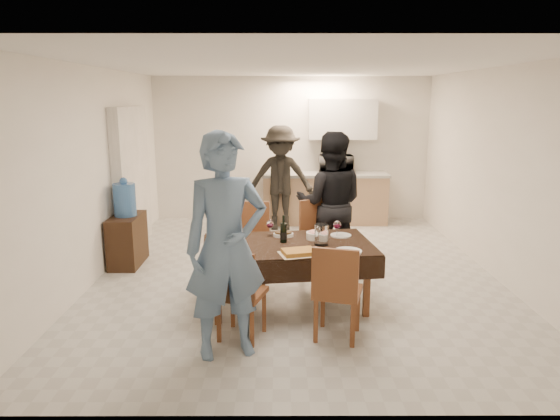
{
  "coord_description": "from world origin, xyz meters",
  "views": [
    {
      "loc": [
        -0.23,
        -6.15,
        2.22
      ],
      "look_at": [
        -0.21,
        -0.3,
        0.9
      ],
      "focal_mm": 32.0,
      "sensor_mm": 36.0,
      "label": 1
    }
  ],
  "objects_px": {
    "microwave": "(336,164)",
    "water_jug": "(125,200)",
    "wine_bottle": "(284,229)",
    "person_near": "(226,247)",
    "water_pitcher": "(321,235)",
    "person_kitchen": "(280,178)",
    "dining_table": "(288,246)",
    "person_far": "(330,204)",
    "console": "(128,240)",
    "savoury_tart": "(299,252)"
  },
  "relations": [
    {
      "from": "microwave",
      "to": "water_jug",
      "type": "bearing_deg",
      "value": 37.23
    },
    {
      "from": "wine_bottle",
      "to": "person_near",
      "type": "distance_m",
      "value": 1.22
    },
    {
      "from": "wine_bottle",
      "to": "water_pitcher",
      "type": "distance_m",
      "value": 0.41
    },
    {
      "from": "water_pitcher",
      "to": "water_jug",
      "type": "bearing_deg",
      "value": 150.35
    },
    {
      "from": "person_near",
      "to": "person_kitchen",
      "type": "xyz_separation_m",
      "value": [
        0.48,
        4.31,
        -0.1
      ]
    },
    {
      "from": "person_near",
      "to": "water_jug",
      "type": "bearing_deg",
      "value": 104.74
    },
    {
      "from": "water_jug",
      "to": "person_near",
      "type": "height_order",
      "value": "person_near"
    },
    {
      "from": "dining_table",
      "to": "microwave",
      "type": "bearing_deg",
      "value": 69.05
    },
    {
      "from": "wine_bottle",
      "to": "person_kitchen",
      "type": "bearing_deg",
      "value": 90.38
    },
    {
      "from": "person_kitchen",
      "to": "wine_bottle",
      "type": "bearing_deg",
      "value": -89.62
    },
    {
      "from": "person_far",
      "to": "person_kitchen",
      "type": "height_order",
      "value": "person_far"
    },
    {
      "from": "console",
      "to": "wine_bottle",
      "type": "distance_m",
      "value": 2.53
    },
    {
      "from": "water_pitcher",
      "to": "savoury_tart",
      "type": "relative_size",
      "value": 0.59
    },
    {
      "from": "dining_table",
      "to": "microwave",
      "type": "distance_m",
      "value": 3.84
    },
    {
      "from": "wine_bottle",
      "to": "person_kitchen",
      "type": "distance_m",
      "value": 3.21
    },
    {
      "from": "dining_table",
      "to": "person_far",
      "type": "height_order",
      "value": "person_far"
    },
    {
      "from": "water_jug",
      "to": "dining_table",
      "type": "bearing_deg",
      "value": -32.56
    },
    {
      "from": "savoury_tart",
      "to": "person_far",
      "type": "xyz_separation_m",
      "value": [
        0.45,
        1.43,
        0.19
      ]
    },
    {
      "from": "water_jug",
      "to": "water_pitcher",
      "type": "height_order",
      "value": "water_jug"
    },
    {
      "from": "microwave",
      "to": "savoury_tart",
      "type": "bearing_deg",
      "value": 78.62
    },
    {
      "from": "console",
      "to": "microwave",
      "type": "height_order",
      "value": "microwave"
    },
    {
      "from": "water_pitcher",
      "to": "person_kitchen",
      "type": "bearing_deg",
      "value": 97.26
    },
    {
      "from": "water_jug",
      "to": "microwave",
      "type": "xyz_separation_m",
      "value": [
        3.07,
        2.34,
        0.17
      ]
    },
    {
      "from": "dining_table",
      "to": "wine_bottle",
      "type": "xyz_separation_m",
      "value": [
        -0.05,
        0.05,
        0.18
      ]
    },
    {
      "from": "dining_table",
      "to": "water_pitcher",
      "type": "distance_m",
      "value": 0.38
    },
    {
      "from": "water_pitcher",
      "to": "microwave",
      "type": "distance_m",
      "value": 3.81
    },
    {
      "from": "dining_table",
      "to": "console",
      "type": "relative_size",
      "value": 2.59
    },
    {
      "from": "microwave",
      "to": "water_pitcher",
      "type": "bearing_deg",
      "value": 81.33
    },
    {
      "from": "water_jug",
      "to": "person_far",
      "type": "xyz_separation_m",
      "value": [
        2.7,
        -0.32,
        0.01
      ]
    },
    {
      "from": "savoury_tart",
      "to": "person_far",
      "type": "height_order",
      "value": "person_far"
    },
    {
      "from": "microwave",
      "to": "person_kitchen",
      "type": "bearing_deg",
      "value": 24.34
    },
    {
      "from": "person_far",
      "to": "person_kitchen",
      "type": "relative_size",
      "value": 1.03
    },
    {
      "from": "person_near",
      "to": "person_kitchen",
      "type": "relative_size",
      "value": 1.11
    },
    {
      "from": "console",
      "to": "person_far",
      "type": "height_order",
      "value": "person_far"
    },
    {
      "from": "dining_table",
      "to": "microwave",
      "type": "xyz_separation_m",
      "value": [
        0.92,
        3.71,
        0.4
      ]
    },
    {
      "from": "console",
      "to": "savoury_tart",
      "type": "relative_size",
      "value": 1.95
    },
    {
      "from": "person_far",
      "to": "console",
      "type": "bearing_deg",
      "value": 0.11
    },
    {
      "from": "console",
      "to": "person_near",
      "type": "bearing_deg",
      "value": -56.54
    },
    {
      "from": "water_jug",
      "to": "savoury_tart",
      "type": "xyz_separation_m",
      "value": [
        2.25,
        -1.75,
        -0.18
      ]
    },
    {
      "from": "dining_table",
      "to": "person_kitchen",
      "type": "height_order",
      "value": "person_kitchen"
    },
    {
      "from": "person_far",
      "to": "savoury_tart",
      "type": "bearing_deg",
      "value": 79.47
    },
    {
      "from": "microwave",
      "to": "dining_table",
      "type": "bearing_deg",
      "value": 76.03
    },
    {
      "from": "water_pitcher",
      "to": "microwave",
      "type": "height_order",
      "value": "microwave"
    },
    {
      "from": "wine_bottle",
      "to": "microwave",
      "type": "relative_size",
      "value": 0.52
    },
    {
      "from": "wine_bottle",
      "to": "savoury_tart",
      "type": "distance_m",
      "value": 0.47
    },
    {
      "from": "dining_table",
      "to": "console",
      "type": "height_order",
      "value": "dining_table"
    },
    {
      "from": "water_jug",
      "to": "wine_bottle",
      "type": "xyz_separation_m",
      "value": [
        2.1,
        -1.32,
        -0.05
      ]
    },
    {
      "from": "savoury_tart",
      "to": "microwave",
      "type": "bearing_deg",
      "value": 78.62
    },
    {
      "from": "dining_table",
      "to": "person_far",
      "type": "bearing_deg",
      "value": 55.37
    },
    {
      "from": "wine_bottle",
      "to": "person_far",
      "type": "distance_m",
      "value": 1.17
    }
  ]
}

